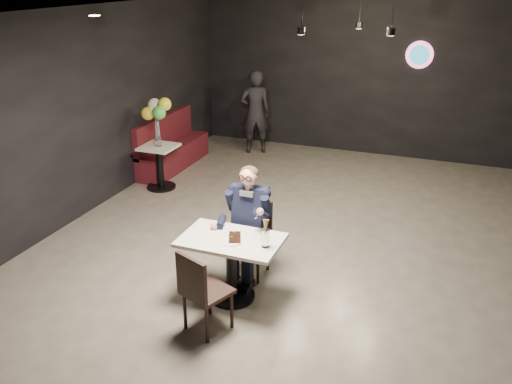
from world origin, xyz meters
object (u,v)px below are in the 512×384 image
at_px(chair_far, 250,240).
at_px(sundae_glass, 265,238).
at_px(booth_bench, 173,142).
at_px(seated_man, 250,221).
at_px(side_table, 160,169).
at_px(balloon_vase, 158,141).
at_px(chair_near, 208,290).
at_px(passerby, 255,112).
at_px(main_table, 232,268).

distance_m(chair_far, sundae_glass, 0.82).
bearing_deg(booth_bench, sundae_glass, -49.21).
height_order(seated_man, side_table, seated_man).
bearing_deg(balloon_vase, chair_near, -52.85).
height_order(booth_bench, balloon_vase, booth_bench).
relative_size(sundae_glass, balloon_vase, 1.29).
xyz_separation_m(booth_bench, passerby, (1.08, 1.41, 0.35)).
relative_size(chair_far, booth_bench, 0.47).
xyz_separation_m(main_table, balloon_vase, (-2.45, 2.63, 0.45)).
height_order(side_table, balloon_vase, balloon_vase).
bearing_deg(chair_far, side_table, 139.73).
xyz_separation_m(balloon_vase, passerby, (0.78, 2.41, 0.00)).
bearing_deg(balloon_vase, booth_bench, 106.70).
distance_m(booth_bench, passerby, 1.82).
xyz_separation_m(chair_far, booth_bench, (-2.75, 3.08, 0.03)).
bearing_deg(sundae_glass, passerby, 112.26).
height_order(balloon_vase, passerby, passerby).
distance_m(main_table, side_table, 3.60).
distance_m(chair_far, side_table, 3.22).
bearing_deg(chair_far, chair_near, -90.00).
height_order(sundae_glass, side_table, sundae_glass).
bearing_deg(booth_bench, chair_far, -48.19).
bearing_deg(chair_far, booth_bench, 131.81).
bearing_deg(sundae_glass, chair_near, -125.93).
distance_m(chair_far, seated_man, 0.26).
bearing_deg(sundae_glass, main_table, 174.40).
relative_size(chair_near, booth_bench, 0.47).
height_order(chair_far, passerby, passerby).
distance_m(sundae_glass, side_table, 3.95).
bearing_deg(booth_bench, side_table, -73.30).
relative_size(main_table, balloon_vase, 7.08).
distance_m(seated_man, passerby, 4.79).
distance_m(chair_near, booth_bench, 5.05).
bearing_deg(passerby, main_table, 80.57).
relative_size(balloon_vase, passerby, 0.09).
bearing_deg(main_table, balloon_vase, 133.02).
bearing_deg(balloon_vase, sundae_glass, -42.97).
bearing_deg(side_table, passerby, 72.01).
xyz_separation_m(seated_man, balloon_vase, (-2.45, 2.08, 0.11)).
xyz_separation_m(main_table, sundae_glass, (0.41, -0.04, 0.48)).
bearing_deg(seated_man, side_table, 139.73).
relative_size(main_table, side_table, 1.57).
bearing_deg(balloon_vase, side_table, 0.00).
distance_m(chair_near, sundae_glass, 0.80).
distance_m(seated_man, booth_bench, 4.14).
bearing_deg(chair_near, side_table, 149.36).
bearing_deg(side_table, balloon_vase, 0.00).
height_order(main_table, seated_man, seated_man).
bearing_deg(balloon_vase, main_table, -46.98).
height_order(seated_man, balloon_vase, seated_man).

